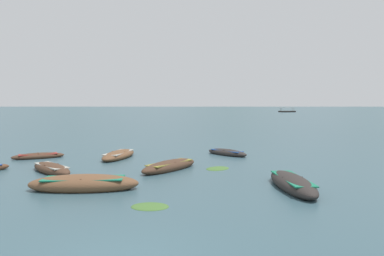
# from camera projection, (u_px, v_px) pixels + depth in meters

# --- Properties ---
(ground_plane) EXTENTS (6000.00, 6000.00, 0.00)m
(ground_plane) POSITION_uv_depth(u_px,v_px,m) (183.00, 106.00, 1503.86)
(ground_plane) COLOR #385660
(mountain_2) EXTENTS (1385.43, 1385.43, 324.99)m
(mountain_2) POSITION_uv_depth(u_px,v_px,m) (66.00, 83.00, 2453.77)
(mountain_2) COLOR #4C5B56
(mountain_2) RESTS_ON ground
(mountain_3) EXTENTS (1056.17, 1056.17, 347.47)m
(mountain_3) POSITION_uv_depth(u_px,v_px,m) (232.00, 81.00, 2485.79)
(mountain_3) COLOR #56665B
(mountain_3) RESTS_ON ground
(mountain_4) EXTENTS (813.96, 813.96, 286.65)m
(mountain_4) POSITION_uv_depth(u_px,v_px,m) (371.00, 86.00, 2557.78)
(mountain_4) COLOR #56665B
(mountain_4) RESTS_ON ground
(rowboat_0) EXTENTS (3.30, 2.26, 0.46)m
(rowboat_0) POSITION_uv_depth(u_px,v_px,m) (38.00, 156.00, 22.73)
(rowboat_0) COLOR #4C3323
(rowboat_0) RESTS_ON ground
(rowboat_3) EXTENTS (2.96, 3.16, 0.53)m
(rowboat_3) POSITION_uv_depth(u_px,v_px,m) (227.00, 153.00, 24.21)
(rowboat_3) COLOR #2D2826
(rowboat_3) RESTS_ON ground
(rowboat_4) EXTENTS (1.39, 4.49, 0.72)m
(rowboat_4) POSITION_uv_depth(u_px,v_px,m) (292.00, 183.00, 14.42)
(rowboat_4) COLOR #2D2826
(rowboat_4) RESTS_ON ground
(rowboat_5) EXTENTS (3.30, 3.45, 0.60)m
(rowboat_5) POSITION_uv_depth(u_px,v_px,m) (51.00, 169.00, 17.95)
(rowboat_5) COLOR #4C3323
(rowboat_5) RESTS_ON ground
(rowboat_6) EXTENTS (2.22, 4.42, 0.62)m
(rowboat_6) POSITION_uv_depth(u_px,v_px,m) (119.00, 155.00, 22.88)
(rowboat_6) COLOR brown
(rowboat_6) RESTS_ON ground
(rowboat_8) EXTENTS (3.44, 4.11, 0.65)m
(rowboat_8) POSITION_uv_depth(u_px,v_px,m) (170.00, 166.00, 18.67)
(rowboat_8) COLOR #4C3323
(rowboat_8) RESTS_ON ground
(rowboat_9) EXTENTS (4.50, 1.64, 0.79)m
(rowboat_9) POSITION_uv_depth(u_px,v_px,m) (84.00, 184.00, 14.25)
(rowboat_9) COLOR brown
(rowboat_9) RESTS_ON ground
(ferry_1) EXTENTS (8.27, 3.32, 2.54)m
(ferry_1) POSITION_uv_depth(u_px,v_px,m) (287.00, 111.00, 177.53)
(ferry_1) COLOR #2D2826
(ferry_1) RESTS_ON ground
(weed_patch_1) EXTENTS (1.82, 1.84, 0.14)m
(weed_patch_1) POSITION_uv_depth(u_px,v_px,m) (218.00, 169.00, 19.01)
(weed_patch_1) COLOR #477033
(weed_patch_1) RESTS_ON ground
(weed_patch_2) EXTENTS (1.40, 1.14, 0.14)m
(weed_patch_2) POSITION_uv_depth(u_px,v_px,m) (150.00, 207.00, 11.87)
(weed_patch_2) COLOR #477033
(weed_patch_2) RESTS_ON ground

